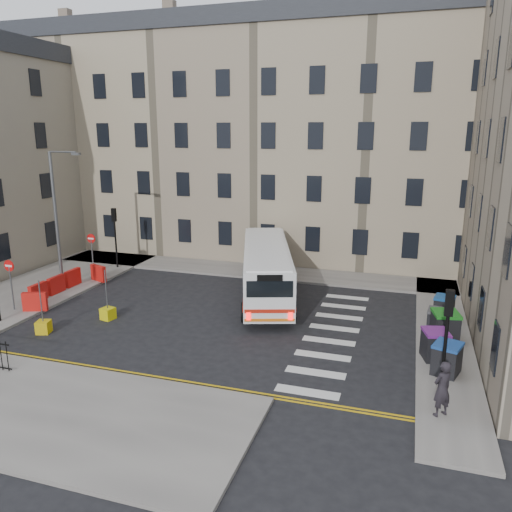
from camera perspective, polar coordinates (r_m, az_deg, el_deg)
The scene contains 20 objects.
ground at distance 25.29m, azimuth -0.27°, elevation -7.54°, with size 120.00×120.00×0.00m, color black.
pavement_north at distance 34.91m, azimuth -5.35°, elevation -1.29°, with size 36.00×3.20×0.15m, color slate.
pavement_east at distance 28.01m, azimuth 20.31°, elevation -6.09°, with size 2.40×26.00×0.15m, color slate.
pavement_west at distance 32.88m, azimuth -23.66°, elevation -3.44°, with size 6.00×22.00×0.15m, color slate.
terrace_north at distance 40.43m, azimuth -3.10°, elevation 13.14°, with size 38.30×10.80×17.20m.
traffic_light_east at distance 18.13m, azimuth 20.97°, elevation -7.80°, with size 0.28×0.22×4.10m.
traffic_light_nw at distance 35.26m, azimuth -15.83°, elevation 3.05°, with size 0.28×0.22×4.10m.
streetlamp at distance 32.03m, azimuth -21.90°, elevation 4.15°, with size 0.50×0.22×8.14m.
no_entry_north at distance 34.09m, azimuth -18.27°, elevation 1.14°, with size 0.60×0.08×3.00m.
no_entry_south at distance 28.90m, azimuth -26.29°, elevation -1.91°, with size 0.60×0.08×3.00m.
roadworks_barriers at distance 30.99m, azimuth -21.34°, elevation -3.13°, with size 1.66×6.26×1.00m.
bus at distance 28.48m, azimuth 1.18°, elevation -1.39°, with size 5.71×11.08×2.96m.
wheelie_bin_a at distance 21.08m, azimuth 20.97°, elevation -10.87°, with size 1.28×1.37×1.24m.
wheelie_bin_b at distance 22.17m, azimuth 19.77°, elevation -9.50°, with size 1.22×1.33×1.23m.
wheelie_bin_c at distance 24.01m, azimuth 20.78°, elevation -7.55°, with size 1.32×1.45×1.39m.
wheelie_bin_d at distance 24.92m, azimuth 20.00°, elevation -7.00°, with size 1.01×1.13×1.13m.
wheelie_bin_e at distance 26.74m, azimuth 20.69°, elevation -5.55°, with size 1.13×1.24×1.19m.
pedestrian at distance 18.02m, azimuth 20.50°, elevation -14.03°, with size 0.71×0.46×1.94m, color black.
bollard_yellow at distance 26.62m, azimuth -16.57°, elevation -6.33°, with size 0.60×0.60×0.60m, color #CCBF0B.
bollard_chevron at distance 25.92m, azimuth -23.10°, elevation -7.47°, with size 0.60×0.60×0.60m, color #C8A50B.
Camera 1 is at (7.18, -22.36, 9.38)m, focal length 35.00 mm.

